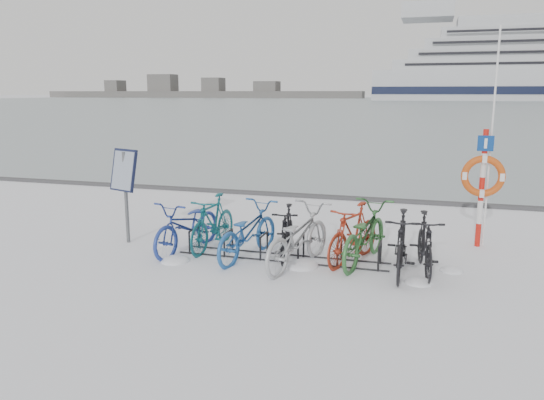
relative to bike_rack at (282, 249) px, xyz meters
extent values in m
plane|color=white|center=(0.00, 0.00, -0.18)|extent=(900.00, 900.00, 0.00)
cube|color=#97A5AB|center=(0.00, 155.00, -0.17)|extent=(400.00, 298.00, 0.02)
cube|color=#3F3F42|center=(0.00, 5.90, -0.13)|extent=(400.00, 0.25, 0.10)
cylinder|color=black|center=(-1.80, -0.22, 0.04)|extent=(0.04, 0.04, 0.44)
cylinder|color=black|center=(-1.80, 0.22, 0.04)|extent=(0.04, 0.04, 0.44)
cylinder|color=black|center=(-1.80, 0.00, 0.26)|extent=(0.04, 0.44, 0.04)
cylinder|color=black|center=(-1.08, -0.22, 0.04)|extent=(0.04, 0.04, 0.44)
cylinder|color=black|center=(-1.08, 0.22, 0.04)|extent=(0.04, 0.04, 0.44)
cylinder|color=black|center=(-1.08, 0.00, 0.26)|extent=(0.04, 0.44, 0.04)
cylinder|color=black|center=(-0.36, -0.22, 0.04)|extent=(0.04, 0.04, 0.44)
cylinder|color=black|center=(-0.36, 0.22, 0.04)|extent=(0.04, 0.04, 0.44)
cylinder|color=black|center=(-0.36, 0.00, 0.26)|extent=(0.04, 0.44, 0.04)
cylinder|color=black|center=(0.36, -0.22, 0.04)|extent=(0.04, 0.04, 0.44)
cylinder|color=black|center=(0.36, 0.22, 0.04)|extent=(0.04, 0.04, 0.44)
cylinder|color=black|center=(0.36, 0.00, 0.26)|extent=(0.04, 0.44, 0.04)
cylinder|color=black|center=(1.08, -0.22, 0.04)|extent=(0.04, 0.04, 0.44)
cylinder|color=black|center=(1.08, 0.22, 0.04)|extent=(0.04, 0.04, 0.44)
cylinder|color=black|center=(1.08, 0.00, 0.26)|extent=(0.04, 0.44, 0.04)
cylinder|color=black|center=(1.80, -0.22, 0.04)|extent=(0.04, 0.04, 0.44)
cylinder|color=black|center=(1.80, 0.22, 0.04)|extent=(0.04, 0.04, 0.44)
cylinder|color=black|center=(1.80, 0.00, 0.26)|extent=(0.04, 0.44, 0.04)
cylinder|color=black|center=(0.00, -0.22, -0.16)|extent=(4.00, 0.03, 0.03)
cylinder|color=black|center=(0.00, 0.22, -0.16)|extent=(4.00, 0.03, 0.03)
cylinder|color=#595B5E|center=(-3.38, 0.17, 0.76)|extent=(0.07, 0.07, 1.89)
cube|color=black|center=(-3.38, 0.14, 1.34)|extent=(0.69, 0.44, 0.86)
cube|color=#8C99AD|center=(-3.38, 0.10, 1.34)|extent=(0.61, 0.36, 0.76)
cylinder|color=red|center=(3.59, 1.93, 0.06)|extent=(0.11, 0.11, 0.47)
cylinder|color=silver|center=(3.59, 1.93, 0.53)|extent=(0.11, 0.11, 0.47)
cylinder|color=red|center=(3.59, 1.93, 1.00)|extent=(0.11, 0.11, 0.47)
cylinder|color=silver|center=(3.59, 1.93, 1.48)|extent=(0.11, 0.11, 0.47)
cylinder|color=red|center=(3.59, 1.93, 1.95)|extent=(0.11, 0.11, 0.47)
torus|color=#C14812|center=(3.59, 1.84, 1.27)|extent=(0.83, 0.14, 0.83)
cube|color=navy|center=(3.59, 1.85, 1.92)|extent=(0.30, 0.03, 0.30)
cylinder|color=silver|center=(3.70, 1.98, 1.97)|extent=(0.04, 0.04, 4.31)
cube|color=silver|center=(-0.54, 200.65, 31.29)|extent=(17.98, 17.98, 5.40)
cube|color=#505050|center=(-120.00, 260.00, 1.57)|extent=(180.00, 12.00, 3.50)
cube|color=#505050|center=(-150.00, 260.00, 5.32)|extent=(24.00, 10.00, 8.00)
cube|color=#505050|center=(-90.00, 260.00, 4.82)|extent=(20.00, 10.00, 6.00)
imported|color=navy|center=(-1.92, -0.01, 0.36)|extent=(1.09, 2.15, 1.08)
imported|color=#115761|center=(-1.52, 0.28, 0.37)|extent=(0.66, 1.88, 1.11)
imported|color=#1F559D|center=(-0.66, -0.09, 0.35)|extent=(1.12, 2.14, 1.07)
imported|color=black|center=(0.04, 0.18, 0.32)|extent=(0.69, 1.72, 1.00)
imported|color=#A2A5A9|center=(0.37, -0.32, 0.39)|extent=(1.30, 2.29, 1.14)
imported|color=#A12E1A|center=(1.29, 0.23, 0.37)|extent=(1.13, 1.91, 1.11)
imported|color=#2F6731|center=(1.48, 0.25, 0.38)|extent=(1.18, 2.25, 1.12)
imported|color=black|center=(2.17, -0.19, 0.37)|extent=(0.53, 1.85, 1.11)
imported|color=black|center=(2.56, 0.02, 0.35)|extent=(0.73, 1.81, 1.06)
ellipsoid|color=white|center=(-1.86, -0.71, -0.18)|extent=(0.54, 0.54, 0.19)
ellipsoid|color=white|center=(1.07, 0.77, -0.18)|extent=(0.42, 0.42, 0.15)
ellipsoid|color=white|center=(3.03, 0.18, -0.18)|extent=(0.42, 0.42, 0.15)
ellipsoid|color=white|center=(0.45, -0.32, -0.18)|extent=(0.63, 0.63, 0.22)
ellipsoid|color=white|center=(-2.51, 0.27, -0.18)|extent=(0.35, 0.35, 0.12)
ellipsoid|color=white|center=(2.49, -0.60, -0.18)|extent=(0.45, 0.45, 0.16)
camera|label=1|loc=(2.53, -9.21, 2.90)|focal=35.00mm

